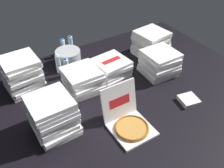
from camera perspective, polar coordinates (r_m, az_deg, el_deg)
ground_plane at (r=2.64m, az=2.06°, el=-3.35°), size 3.20×2.40×0.02m
open_pizza_box at (r=2.30m, az=3.75°, el=-8.42°), size 0.36×0.44×0.37m
pizza_stack_left_near at (r=2.69m, az=-6.58°, el=1.00°), size 0.38×0.38×0.24m
pizza_stack_right_far at (r=2.94m, az=10.74°, el=4.66°), size 0.40×0.40×0.28m
pizza_stack_left_far at (r=3.28m, az=8.78°, el=9.11°), size 0.40×0.40×0.32m
pizza_stack_center_near at (r=2.25m, az=-13.30°, el=-6.98°), size 0.39×0.40×0.36m
pizza_stack_left_mid at (r=2.89m, az=-0.25°, el=3.72°), size 0.40×0.41×0.21m
pizza_stack_center_far at (r=2.81m, az=-19.85°, el=2.11°), size 0.42×0.41×0.36m
ice_bucket at (r=3.15m, az=-9.91°, el=6.04°), size 0.30×0.30×0.18m
water_bottle_0 at (r=2.91m, az=-10.31°, el=3.67°), size 0.06×0.06×0.24m
water_bottle_1 at (r=3.36m, az=-9.37°, el=8.87°), size 0.06×0.06×0.24m
water_bottle_2 at (r=3.30m, az=-11.05°, el=8.12°), size 0.06×0.06×0.24m
water_bottle_3 at (r=2.99m, az=-12.11°, el=4.50°), size 0.06×0.06×0.24m
napkin_pile at (r=2.68m, az=17.03°, el=-3.52°), size 0.21×0.21×0.05m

